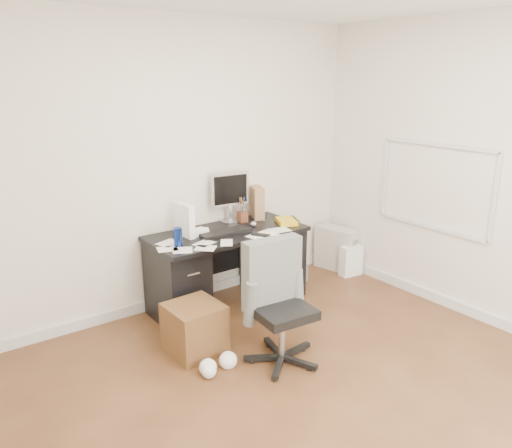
{
  "coord_description": "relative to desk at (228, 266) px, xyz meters",
  "views": [
    {
      "loc": [
        -2.15,
        -2.15,
        2.17
      ],
      "look_at": [
        0.31,
        1.2,
        0.93
      ],
      "focal_mm": 35.0,
      "sensor_mm": 36.0,
      "label": 1
    }
  ],
  "objects": [
    {
      "name": "desk_printer",
      "position": [
        0.84,
        0.09,
        -0.3
      ],
      "size": [
        0.34,
        0.29,
        0.2
      ],
      "primitive_type": "cube",
      "rotation": [
        0.0,
        0.0,
        -0.01
      ],
      "color": "#5D5D62",
      "rests_on": "ground"
    },
    {
      "name": "pc_tower",
      "position": [
        1.54,
        0.05,
        -0.16
      ],
      "size": [
        0.31,
        0.52,
        0.49
      ],
      "primitive_type": "cube",
      "rotation": [
        0.0,
        0.0,
        0.2
      ],
      "color": "#B3ADA1",
      "rests_on": "ground"
    },
    {
      "name": "keyboard",
      "position": [
        -0.05,
        -0.05,
        0.36
      ],
      "size": [
        0.51,
        0.18,
        0.03
      ],
      "primitive_type": "cube",
      "rotation": [
        0.0,
        0.0,
        -0.02
      ],
      "color": "black",
      "rests_on": "desk"
    },
    {
      "name": "yellow_book",
      "position": [
        0.63,
        -0.13,
        0.37
      ],
      "size": [
        0.27,
        0.3,
        0.04
      ],
      "primitive_type": "cube",
      "rotation": [
        0.0,
        0.0,
        -0.41
      ],
      "color": "yellow",
      "rests_on": "desk"
    },
    {
      "name": "magazine_file",
      "position": [
        0.52,
        0.23,
        0.51
      ],
      "size": [
        0.24,
        0.31,
        0.32
      ],
      "primitive_type": "cube",
      "rotation": [
        0.0,
        0.0,
        -0.43
      ],
      "color": "olive",
      "rests_on": "desk"
    },
    {
      "name": "pen_cup",
      "position": [
        0.3,
        0.18,
        0.48
      ],
      "size": [
        0.11,
        0.11,
        0.25
      ],
      "primitive_type": null,
      "rotation": [
        0.0,
        0.0,
        -0.06
      ],
      "color": "#542E18",
      "rests_on": "desk"
    },
    {
      "name": "lcd_monitor",
      "position": [
        0.2,
        0.24,
        0.61
      ],
      "size": [
        0.43,
        0.27,
        0.51
      ],
      "primitive_type": null,
      "rotation": [
        0.0,
        0.0,
        -0.1
      ],
      "color": "#AEAEB2",
      "rests_on": "desk"
    },
    {
      "name": "ground",
      "position": [
        -0.3,
        -1.65,
        -0.4
      ],
      "size": [
        4.0,
        4.0,
        0.0
      ],
      "primitive_type": "plane",
      "color": "#462916",
      "rests_on": "ground"
    },
    {
      "name": "white_binder",
      "position": [
        -0.39,
        0.11,
        0.5
      ],
      "size": [
        0.13,
        0.27,
        0.3
      ],
      "primitive_type": "cube",
      "rotation": [
        0.0,
        0.0,
        0.03
      ],
      "color": "white",
      "rests_on": "desk"
    },
    {
      "name": "loose_papers",
      "position": [
        -0.2,
        -0.05,
        0.35
      ],
      "size": [
        1.1,
        0.6,
        0.0
      ],
      "primitive_type": null,
      "color": "white",
      "rests_on": "desk"
    },
    {
      "name": "office_chair",
      "position": [
        -0.23,
        -1.12,
        0.09
      ],
      "size": [
        0.6,
        0.6,
        0.97
      ],
      "primitive_type": null,
      "rotation": [
        0.0,
        0.0,
        -0.09
      ],
      "color": "#585B58",
      "rests_on": "ground"
    },
    {
      "name": "computer_mouse",
      "position": [
        0.27,
        -0.05,
        0.38
      ],
      "size": [
        0.08,
        0.08,
        0.06
      ],
      "primitive_type": "sphere",
      "rotation": [
        0.0,
        0.0,
        -0.36
      ],
      "color": "#AEAEB2",
      "rests_on": "desk"
    },
    {
      "name": "paper_remote",
      "position": [
        0.19,
        -0.3,
        0.36
      ],
      "size": [
        0.3,
        0.26,
        0.02
      ],
      "primitive_type": null,
      "rotation": [
        0.0,
        0.0,
        0.18
      ],
      "color": "white",
      "rests_on": "desk"
    },
    {
      "name": "wicker_basket",
      "position": [
        -0.71,
        -0.59,
        -0.19
      ],
      "size": [
        0.43,
        0.43,
        0.41
      ],
      "primitive_type": "cube",
      "rotation": [
        0.0,
        0.0,
        0.04
      ],
      "color": "#4E3617",
      "rests_on": "ground"
    },
    {
      "name": "travel_mug",
      "position": [
        -0.58,
        -0.11,
        0.43
      ],
      "size": [
        0.08,
        0.08,
        0.17
      ],
      "primitive_type": "cylinder",
      "rotation": [
        0.0,
        0.0,
        -0.06
      ],
      "color": "navy",
      "rests_on": "desk"
    },
    {
      "name": "desk",
      "position": [
        0.0,
        0.0,
        0.0
      ],
      "size": [
        1.5,
        0.7,
        0.75
      ],
      "color": "black",
      "rests_on": "ground"
    },
    {
      "name": "room_shell",
      "position": [
        -0.27,
        -1.62,
        1.26
      ],
      "size": [
        4.02,
        4.02,
        2.71
      ],
      "color": "silver",
      "rests_on": "ground"
    },
    {
      "name": "shopping_bag",
      "position": [
        1.52,
        -0.19,
        -0.23
      ],
      "size": [
        0.27,
        0.21,
        0.34
      ],
      "primitive_type": "cube",
      "rotation": [
        0.0,
        0.0,
        -0.13
      ],
      "color": "white",
      "rests_on": "ground"
    }
  ]
}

